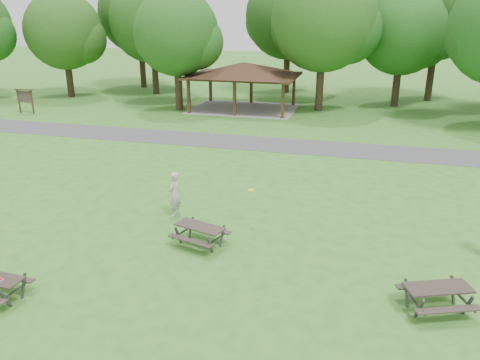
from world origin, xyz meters
name	(u,v)px	position (x,y,z in m)	size (l,w,h in m)	color
ground	(180,254)	(0.00, 0.00, 0.00)	(160.00, 160.00, 0.00)	#327120
asphalt_path	(266,144)	(0.00, 14.00, 0.01)	(120.00, 3.20, 0.02)	#414043
pavilion	(244,71)	(-4.00, 24.00, 3.06)	(8.60, 7.01, 3.76)	#362013
notice_board	(25,97)	(-20.00, 18.00, 1.31)	(1.60, 0.30, 1.88)	#3C2615
tree_row_b	(65,33)	(-20.92, 25.53, 5.67)	(7.14, 6.80, 9.28)	black
tree_row_c	(153,23)	(-13.90, 29.03, 6.54)	(8.19, 7.80, 10.67)	black
tree_row_d	(177,36)	(-8.92, 22.53, 5.77)	(6.93, 6.60, 9.27)	black
tree_row_e	(325,22)	(2.10, 25.03, 6.78)	(8.40, 8.00, 11.02)	#2F2015
tree_row_f	(403,34)	(8.09, 28.53, 5.84)	(7.35, 7.00, 9.55)	black
tree_deep_a	(140,15)	(-16.90, 32.53, 7.13)	(8.40, 8.00, 11.38)	black
tree_deep_b	(289,19)	(-1.90, 33.03, 6.89)	(8.40, 8.00, 11.13)	black
tree_deep_c	(440,12)	(11.10, 32.03, 7.44)	(8.82, 8.40, 11.90)	#322016
picnic_table_middle	(200,230)	(0.44, 0.77, 0.55)	(2.04, 1.80, 0.75)	#2D2721
picnic_table_far	(438,292)	(7.81, -1.15, 0.56)	(2.13, 1.94, 0.76)	#2A231E
frisbee_in_flight	(251,190)	(1.76, 2.77, 1.41)	(0.27, 0.27, 0.02)	yellow
frisbee_thrower	(174,194)	(-1.35, 2.87, 0.90)	(0.65, 0.43, 1.79)	#AEAEB0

